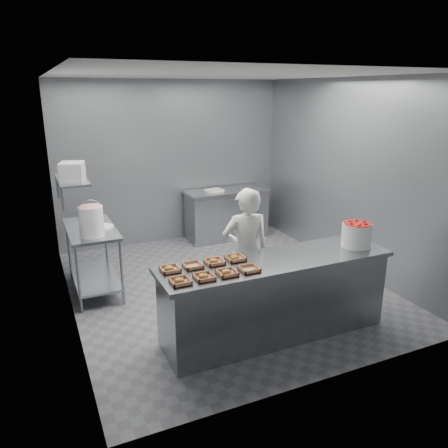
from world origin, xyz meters
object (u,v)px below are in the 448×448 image
Objects in this scene: tray_3 at (249,269)px; tray_4 at (170,269)px; worker at (246,252)px; service_counter at (275,297)px; back_counter at (227,214)px; glaze_bucket at (91,220)px; appliance at (72,172)px; tray_5 at (193,265)px; tray_0 at (180,281)px; prep_table at (93,250)px; tray_1 at (204,277)px; tray_6 at (214,261)px; tray_2 at (227,273)px; tray_7 at (235,258)px; strawberry_tub at (357,234)px.

tray_3 is 1.00× the size of tray_4.
tray_4 is (-0.72, 0.31, 0.00)m from tray_3.
worker is at bearing 65.25° from tray_3.
back_counter is at bearing 74.52° from service_counter.
appliance is (-0.14, 0.18, 0.58)m from glaze_bucket.
tray_5 is 0.62× the size of appliance.
appliance is at bearing 112.80° from tray_4.
tray_0 is at bearing -172.13° from service_counter.
tray_1 is (0.75, -2.11, 0.33)m from prep_table.
tray_3 is 1.00× the size of tray_6.
tray_5 is 1.00× the size of tray_6.
appliance is (-0.68, 1.94, 0.76)m from tray_0.
prep_table is at bearing -152.99° from back_counter.
tray_1 and tray_2 have the same top height.
prep_table is 1.89m from tray_4.
tray_6 is 0.41× the size of glaze_bucket.
tray_0 is at bearing 180.00° from tray_1.
service_counter is 13.88× the size of tray_7.
tray_3 is (0.72, 0.00, -0.00)m from tray_0.
tray_3 is 2.17m from glaze_bucket.
tray_5 is at bearing -44.43° from appliance.
back_counter is 8.01× the size of tray_3.
tray_5 is (-0.24, 0.31, -0.00)m from tray_2.
glaze_bucket is at bearing -35.54° from appliance.
back_counter is at bearing 66.95° from tray_7.
tray_2 is 1.00× the size of tray_3.
back_counter is at bearing 44.22° from appliance.
tray_5 is at bearing 0.00° from tray_4.
tray_4 and tray_6 have the same top height.
glaze_bucket is at bearing -23.24° from worker.
strawberry_tub is 3.44m from appliance.
glaze_bucket is at bearing 107.03° from tray_0.
tray_0 is at bearing -127.72° from tray_5.
tray_0 is at bearing -72.97° from glaze_bucket.
tray_1 is (-1.80, -3.41, 0.47)m from back_counter.
tray_3 reaches higher than prep_table.
tray_5 is 1.94m from strawberry_tub.
appliance is at bearing 128.57° from glaze_bucket.
tray_6 is 1.78m from glaze_bucket.
tray_1 is 1.93m from glaze_bucket.
tray_5 is at bearing 174.50° from strawberry_tub.
tray_5 is 0.24m from tray_6.
tray_5 is at bearing -61.58° from glaze_bucket.
tray_3 is at bearing -159.19° from service_counter.
prep_table is at bearing 143.59° from strawberry_tub.
tray_5 is (0.00, 0.31, -0.00)m from tray_1.
appliance is at bearing 125.59° from tray_6.
tray_7 is (0.24, 0.31, 0.00)m from tray_2.
tray_0 is 0.12× the size of worker.
tray_0 and tray_4 have the same top height.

